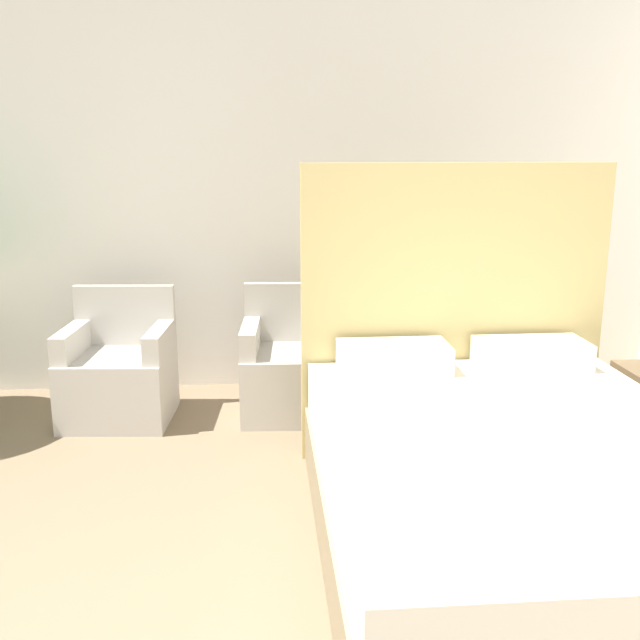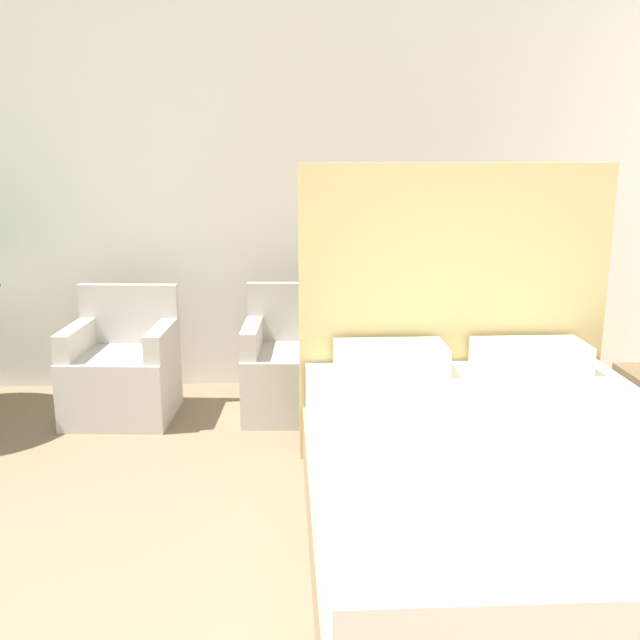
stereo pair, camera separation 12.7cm
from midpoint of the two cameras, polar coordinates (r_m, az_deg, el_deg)
wall_back at (r=4.91m, az=-3.68°, el=11.38°), size 10.00×0.06×2.90m
bed at (r=3.08m, az=15.56°, el=-12.25°), size 1.61×2.15×1.57m
armchair_near_window_left at (r=4.57m, az=-14.80°, el=-4.29°), size 0.67×0.61×0.80m
armchair_near_window_right at (r=4.48m, az=-1.19°, el=-4.22°), size 0.66×0.60×0.80m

